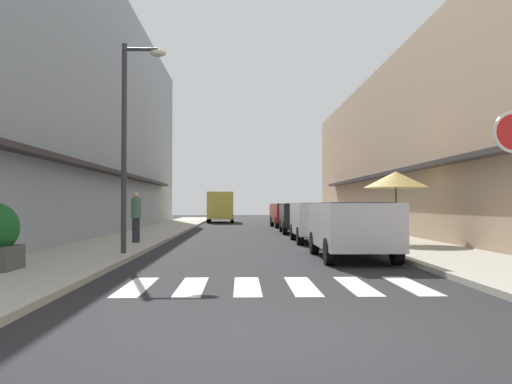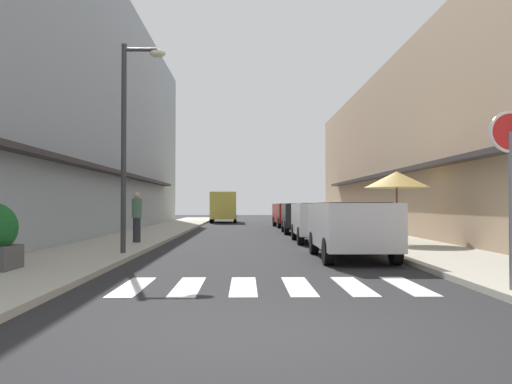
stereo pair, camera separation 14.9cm
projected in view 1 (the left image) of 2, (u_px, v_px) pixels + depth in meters
name	position (u px, v px, depth m)	size (l,w,h in m)	color
ground_plane	(254.00, 237.00, 22.93)	(95.29, 95.29, 0.00)	#232326
sidewalk_left	(142.00, 236.00, 22.79)	(2.96, 60.64, 0.12)	#ADA899
sidewalk_right	(365.00, 236.00, 23.07)	(2.96, 60.64, 0.12)	#ADA899
building_row_left	(58.00, 105.00, 23.97)	(5.50, 40.98, 11.79)	#939EA8
building_row_right	(445.00, 146.00, 24.45)	(5.50, 40.98, 8.24)	tan
crosswalk	(275.00, 286.00, 9.18)	(5.20, 2.20, 0.01)	silver
parked_car_near	(352.00, 224.00, 13.82)	(1.85, 4.22, 1.47)	silver
parked_car_mid	(318.00, 218.00, 19.89)	(1.85, 4.10, 1.47)	silver
parked_car_far	(299.00, 215.00, 26.06)	(1.87, 3.94, 1.47)	black
parked_car_distant	(287.00, 212.00, 32.84)	(1.98, 4.29, 1.47)	maroon
delivery_van	(221.00, 204.00, 41.65)	(2.10, 5.44, 2.37)	#D8CC4C
street_lamp	(131.00, 125.00, 14.30)	(1.19, 0.28, 5.63)	#38383D
cafe_umbrella	(396.00, 180.00, 18.07)	(2.18, 2.18, 2.42)	#262626
planter_midblock	(377.00, 227.00, 18.31)	(0.73, 0.73, 1.06)	#4C4C4C
pedestrian_walking_near	(136.00, 216.00, 18.21)	(0.34, 0.34, 1.72)	#282B33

